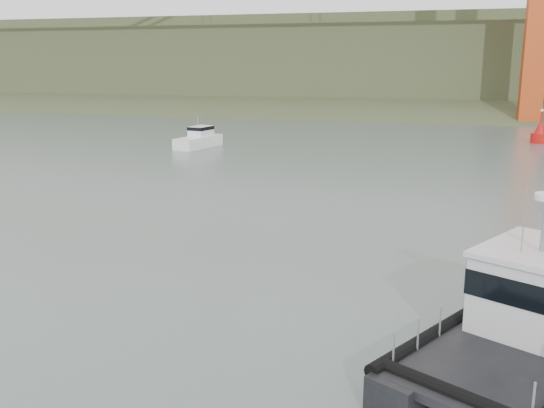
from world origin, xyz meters
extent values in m
plane|color=#4A5855|center=(0.00, 0.00, 0.00)|extent=(400.00, 400.00, 0.00)
cube|color=#334024|center=(0.00, 92.00, 0.00)|extent=(500.00, 44.72, 16.25)
cube|color=#334024|center=(0.00, 120.00, 6.00)|extent=(500.00, 70.00, 18.00)
cube|color=#334024|center=(0.00, 145.00, 11.00)|extent=(500.00, 60.00, 16.00)
cube|color=black|center=(7.90, -0.19, 0.41)|extent=(6.22, 9.96, 1.16)
cube|color=black|center=(8.81, -1.24, 0.87)|extent=(7.82, 9.94, 0.24)
cube|color=silver|center=(9.28, -0.39, 2.10)|extent=(4.23, 4.46, 2.23)
cube|color=black|center=(9.28, -0.39, 2.51)|extent=(4.30, 4.54, 0.73)
cube|color=white|center=(-17.73, 39.36, 0.51)|extent=(3.27, 6.43, 1.23)
cube|color=white|center=(-17.63, 39.86, 1.54)|extent=(2.11, 2.74, 1.23)
cube|color=black|center=(-17.63, 39.86, 1.95)|extent=(2.17, 2.80, 0.36)
cylinder|color=gray|center=(-17.73, 39.36, 2.66)|extent=(0.08, 0.08, 1.23)
cylinder|color=#B70F0C|center=(16.48, 52.69, 0.41)|extent=(1.86, 1.86, 1.24)
cone|color=#B70F0C|center=(16.48, 52.69, 1.65)|extent=(1.45, 1.45, 1.86)
cylinder|color=#B70F0C|center=(16.48, 52.69, 2.89)|extent=(0.17, 0.17, 1.03)
sphere|color=#E5D87F|center=(16.48, 52.69, 3.51)|extent=(0.31, 0.31, 0.31)
camera|label=1|loc=(6.26, -18.13, 8.46)|focal=40.00mm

